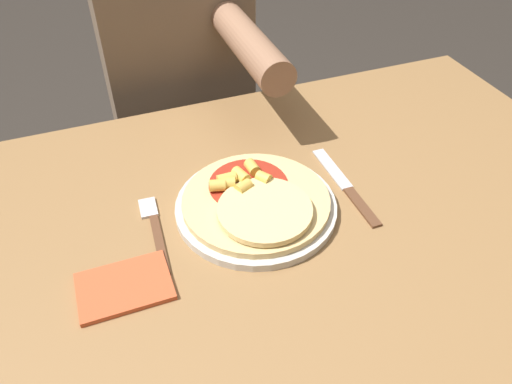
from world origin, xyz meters
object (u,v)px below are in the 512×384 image
at_px(plate, 256,207).
at_px(fork, 155,228).
at_px(dining_table, 288,265).
at_px(knife, 346,187).
at_px(pizza, 256,200).
at_px(person_diner, 179,80).

distance_m(plate, fork, 0.17).
relative_size(dining_table, knife, 5.60).
height_order(pizza, knife, pizza).
bearing_deg(person_diner, pizza, -90.46).
bearing_deg(knife, pizza, -179.82).
relative_size(fork, knife, 0.80).
distance_m(dining_table, plate, 0.13).
bearing_deg(fork, pizza, -6.14).
xyz_separation_m(pizza, knife, (0.17, 0.00, -0.02)).
height_order(knife, person_diner, person_diner).
distance_m(fork, knife, 0.34).
xyz_separation_m(fork, person_diner, (0.17, 0.55, -0.05)).
bearing_deg(pizza, fork, 173.86).
xyz_separation_m(dining_table, knife, (0.13, 0.04, 0.11)).
height_order(plate, pizza, pizza).
relative_size(pizza, knife, 1.12).
xyz_separation_m(plate, fork, (-0.17, 0.01, -0.00)).
relative_size(dining_table, person_diner, 1.03).
bearing_deg(fork, dining_table, -15.89).
bearing_deg(plate, knife, -1.03).
height_order(dining_table, fork, fork).
distance_m(fork, person_diner, 0.57).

